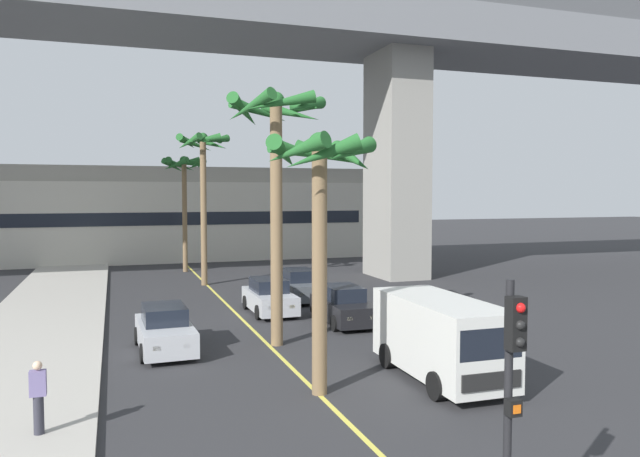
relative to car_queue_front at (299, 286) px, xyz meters
The scene contains 15 objects.
sidewalk_left 16.93m from the car_queue_front, 133.78° to the right, with size 4.80×80.00×0.15m, color #ADA89E.
lane_stripe_center 5.65m from the car_queue_front, 131.32° to the right, with size 0.14×56.00×0.01m, color #DBCC4C.
bridge_overpass 15.87m from the car_queue_front, 112.32° to the left, with size 86.25×8.00×18.60m.
pier_building_backdrop 22.99m from the car_queue_front, 99.35° to the left, with size 32.36×8.04×7.50m.
car_queue_front is the anchor object (origin of this frame).
car_queue_second 10.91m from the car_queue_front, 131.78° to the right, with size 1.94×4.15×1.56m.
car_queue_third 3.58m from the car_queue_front, 128.93° to the right, with size 1.85×4.11×1.56m.
car_queue_fourth 5.91m from the car_queue_front, 88.67° to the right, with size 1.90×4.13×1.56m.
delivery_van 14.02m from the car_queue_front, 89.80° to the right, with size 2.21×5.27×2.36m.
traffic_light_median_near 22.62m from the car_queue_front, 99.10° to the right, with size 0.24×0.37×4.20m.
palm_tree_near_median 15.33m from the car_queue_front, 104.62° to the right, with size 3.06×3.10×7.03m.
palm_tree_mid_median 11.18m from the car_queue_front, 111.63° to the right, with size 3.63×3.65×8.96m.
palm_tree_far_median 10.08m from the car_queue_front, 120.10° to the left, with size 3.18×3.19×8.95m.
palm_tree_farthest_median 15.18m from the car_queue_front, 107.59° to the left, with size 3.13×3.14×7.97m.
pedestrian_near_crosswalk 18.35m from the car_queue_front, 124.88° to the right, with size 0.34×0.22×1.62m.
Camera 1 is at (-5.15, -1.19, 5.42)m, focal length 34.22 mm.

